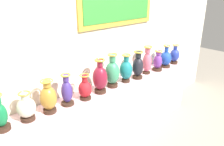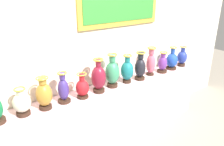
# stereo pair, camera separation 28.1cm
# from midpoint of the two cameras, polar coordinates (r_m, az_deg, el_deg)

# --- Properties ---
(ground_plane) EXTENTS (11.50, 11.50, 0.00)m
(ground_plane) POSITION_cam_midpoint_polar(r_m,az_deg,el_deg) (3.32, -2.53, -16.46)
(ground_plane) COLOR gray
(display_shelf) EXTENTS (3.09, 0.35, 0.83)m
(display_shelf) POSITION_cam_midpoint_polar(r_m,az_deg,el_deg) (3.08, -2.65, -10.40)
(display_shelf) COLOR beige
(display_shelf) RESTS_ON ground_plane
(back_wall) EXTENTS (5.50, 0.14, 2.92)m
(back_wall) POSITION_cam_midpoint_polar(r_m,az_deg,el_deg) (2.86, -6.02, 9.87)
(back_wall) COLOR beige
(back_wall) RESTS_ON ground_plane
(vase_emerald) EXTENTS (0.14, 0.14, 0.36)m
(vase_emerald) POSITION_cam_midpoint_polar(r_m,az_deg,el_deg) (2.28, -30.20, -9.56)
(vase_emerald) COLOR #382319
(vase_emerald) RESTS_ON display_shelf
(vase_ivory) EXTENTS (0.18, 0.18, 0.30)m
(vase_ivory) POSITION_cam_midpoint_polar(r_m,az_deg,el_deg) (2.33, -24.58, -8.29)
(vase_ivory) COLOR #382319
(vase_ivory) RESTS_ON display_shelf
(vase_ochre) EXTENTS (0.17, 0.17, 0.36)m
(vase_ochre) POSITION_cam_midpoint_polar(r_m,az_deg,el_deg) (2.37, -19.43, -6.20)
(vase_ochre) COLOR #382319
(vase_ochre) RESTS_ON display_shelf
(vase_indigo) EXTENTS (0.14, 0.14, 0.36)m
(vase_indigo) POSITION_cam_midpoint_polar(r_m,az_deg,el_deg) (2.46, -14.84, -4.77)
(vase_indigo) COLOR #382319
(vase_indigo) RESTS_ON display_shelf
(vase_crimson) EXTENTS (0.15, 0.15, 0.30)m
(vase_crimson) POSITION_cam_midpoint_polar(r_m,az_deg,el_deg) (2.55, -10.14, -4.16)
(vase_crimson) COLOR #382319
(vase_crimson) RESTS_ON display_shelf
(vase_burgundy) EXTENTS (0.18, 0.18, 0.43)m
(vase_burgundy) POSITION_cam_midpoint_polar(r_m,az_deg,el_deg) (2.65, -6.15, -1.38)
(vase_burgundy) COLOR #382319
(vase_burgundy) RESTS_ON display_shelf
(vase_jade) EXTENTS (0.18, 0.18, 0.44)m
(vase_jade) POSITION_cam_midpoint_polar(r_m,az_deg,el_deg) (2.79, -2.76, 0.08)
(vase_jade) COLOR #382319
(vase_jade) RESTS_ON display_shelf
(vase_teal) EXTENTS (0.17, 0.17, 0.39)m
(vase_teal) POSITION_cam_midpoint_polar(r_m,az_deg,el_deg) (2.94, 0.92, 0.82)
(vase_teal) COLOR #382319
(vase_teal) RESTS_ON display_shelf
(vase_onyx) EXTENTS (0.15, 0.15, 0.40)m
(vase_onyx) POSITION_cam_midpoint_polar(r_m,az_deg,el_deg) (3.06, 4.13, 1.67)
(vase_onyx) COLOR #382319
(vase_onyx) RESTS_ON display_shelf
(vase_rose) EXTENTS (0.13, 0.13, 0.42)m
(vase_rose) POSITION_cam_midpoint_polar(r_m,az_deg,el_deg) (3.25, 6.63, 3.08)
(vase_rose) COLOR #382319
(vase_rose) RESTS_ON display_shelf
(vase_violet) EXTENTS (0.15, 0.15, 0.32)m
(vase_violet) POSITION_cam_midpoint_polar(r_m,az_deg,el_deg) (3.41, 9.45, 2.90)
(vase_violet) COLOR #382319
(vase_violet) RESTS_ON display_shelf
(vase_sapphire) EXTENTS (0.18, 0.18, 0.36)m
(vase_sapphire) POSITION_cam_midpoint_polar(r_m,az_deg,el_deg) (3.58, 11.57, 3.71)
(vase_sapphire) COLOR #382319
(vase_sapphire) RESTS_ON display_shelf
(vase_cobalt) EXTENTS (0.16, 0.16, 0.33)m
(vase_cobalt) POSITION_cam_midpoint_polar(r_m,az_deg,el_deg) (3.77, 13.86, 4.47)
(vase_cobalt) COLOR #382319
(vase_cobalt) RESTS_ON display_shelf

